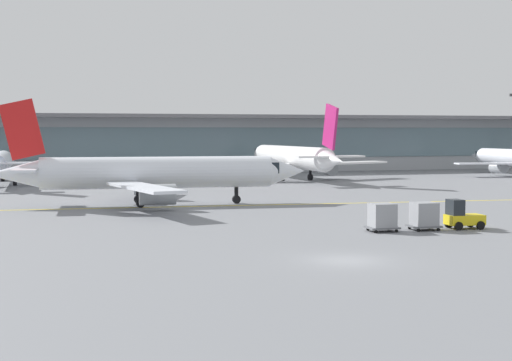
% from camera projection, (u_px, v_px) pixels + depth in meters
% --- Properties ---
extents(ground_plane, '(400.00, 400.00, 0.00)m').
position_uv_depth(ground_plane, '(346.00, 260.00, 40.56)').
color(ground_plane, slate).
extents(taxiway_centreline_stripe, '(109.74, 8.27, 0.01)m').
position_uv_depth(taxiway_centreline_stripe, '(161.00, 207.00, 68.90)').
color(taxiway_centreline_stripe, yellow).
rests_on(taxiway_centreline_stripe, ground_plane).
extents(terminal_concourse, '(193.77, 11.00, 9.60)m').
position_uv_depth(terminal_concourse, '(138.00, 143.00, 124.83)').
color(terminal_concourse, '#9EA3A8').
rests_on(terminal_concourse, ground_plane).
extents(gate_airplane_1, '(25.50, 27.32, 9.08)m').
position_uv_depth(gate_airplane_1, '(0.00, 164.00, 96.75)').
color(gate_airplane_1, silver).
rests_on(gate_airplane_1, ground_plane).
extents(gate_airplane_2, '(29.05, 31.30, 10.37)m').
position_uv_depth(gate_airplane_2, '(292.00, 158.00, 106.86)').
color(gate_airplane_2, white).
rests_on(gate_airplane_2, ground_plane).
extents(taxiing_regional_jet, '(29.66, 27.51, 9.82)m').
position_uv_depth(taxiing_regional_jet, '(154.00, 174.00, 70.55)').
color(taxiing_regional_jet, silver).
rests_on(taxiing_regional_jet, ground_plane).
extents(baggage_tug, '(2.64, 1.69, 2.10)m').
position_uv_depth(baggage_tug, '(462.00, 216.00, 53.54)').
color(baggage_tug, yellow).
rests_on(baggage_tug, ground_plane).
extents(cargo_dolly_lead, '(2.15, 1.67, 1.94)m').
position_uv_depth(cargo_dolly_lead, '(424.00, 215.00, 52.82)').
color(cargo_dolly_lead, '#595B60').
rests_on(cargo_dolly_lead, ground_plane).
extents(cargo_dolly_trailing, '(2.15, 1.67, 1.94)m').
position_uv_depth(cargo_dolly_trailing, '(382.00, 216.00, 52.06)').
color(cargo_dolly_trailing, '#595B60').
rests_on(cargo_dolly_trailing, ground_plane).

